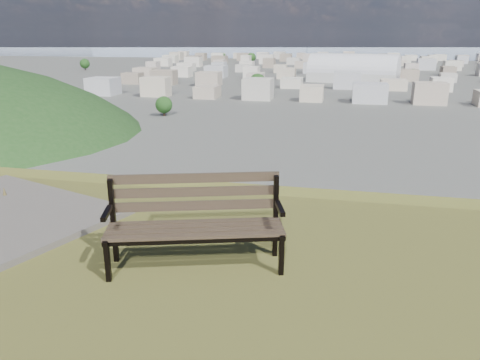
# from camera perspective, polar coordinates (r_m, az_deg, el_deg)

# --- Properties ---
(park_bench) EXTENTS (1.78, 1.01, 0.89)m
(park_bench) POSITION_cam_1_polar(r_m,az_deg,el_deg) (4.60, -5.50, -4.51)
(park_bench) COLOR #403525
(park_bench) RESTS_ON hilltop_mesa
(arena) EXTENTS (54.47, 32.09, 21.54)m
(arena) POSITION_cam_1_polar(r_m,az_deg,el_deg) (290.63, 13.63, 12.52)
(arena) COLOR silver
(arena) RESTS_ON ground
(city_blocks) EXTENTS (395.00, 361.00, 7.00)m
(city_blocks) POSITION_cam_1_polar(r_m,az_deg,el_deg) (397.43, 12.71, 13.53)
(city_blocks) COLOR beige
(city_blocks) RESTS_ON ground
(city_trees) EXTENTS (406.52, 387.20, 9.98)m
(city_trees) POSITION_cam_1_polar(r_m,az_deg,el_deg) (323.18, 7.85, 13.23)
(city_trees) COLOR #38251C
(city_trees) RESTS_ON ground
(bay_water) EXTENTS (2400.00, 700.00, 0.12)m
(bay_water) POSITION_cam_1_polar(r_m,az_deg,el_deg) (902.68, 12.87, 15.22)
(bay_water) COLOR #8896AE
(bay_water) RESTS_ON ground
(far_hills) EXTENTS (2050.00, 340.00, 60.00)m
(far_hills) POSITION_cam_1_polar(r_m,az_deg,el_deg) (1406.55, 10.41, 17.02)
(far_hills) COLOR #8D9DAF
(far_hills) RESTS_ON ground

